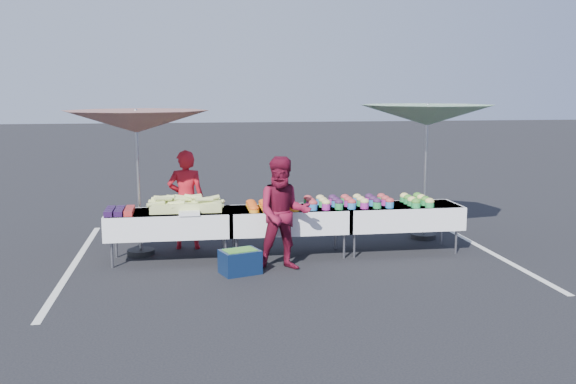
{
  "coord_description": "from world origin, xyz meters",
  "views": [
    {
      "loc": [
        -1.49,
        -9.56,
        2.56
      ],
      "look_at": [
        0.0,
        0.0,
        1.0
      ],
      "focal_mm": 40.0,
      "sensor_mm": 36.0,
      "label": 1
    }
  ],
  "objects": [
    {
      "name": "stripe_left",
      "position": [
        -3.2,
        0.0,
        0.0
      ],
      "size": [
        0.1,
        5.0,
        0.0
      ],
      "primitive_type": "cube",
      "color": "silver",
      "rests_on": "ground"
    },
    {
      "name": "berry_punnets",
      "position": [
        -2.51,
        -0.06,
        0.79
      ],
      "size": [
        0.4,
        0.54,
        0.08
      ],
      "color": "black",
      "rests_on": "table_left"
    },
    {
      "name": "umbrella_left",
      "position": [
        -2.26,
        0.42,
        2.05
      ],
      "size": [
        2.39,
        2.39,
        2.26
      ],
      "rotation": [
        0.0,
        0.0,
        -0.08
      ],
      "color": "black",
      "rests_on": "ground"
    },
    {
      "name": "table_right",
      "position": [
        1.8,
        0.0,
        0.58
      ],
      "size": [
        1.86,
        0.81,
        0.75
      ],
      "color": "white",
      "rests_on": "ground"
    },
    {
      "name": "ground",
      "position": [
        0.0,
        0.0,
        0.0
      ],
      "size": [
        80.0,
        80.0,
        0.0
      ],
      "primitive_type": "plane",
      "color": "black"
    },
    {
      "name": "table_center",
      "position": [
        0.0,
        0.0,
        0.58
      ],
      "size": [
        1.86,
        0.81,
        0.75
      ],
      "color": "white",
      "rests_on": "ground"
    },
    {
      "name": "stripe_right",
      "position": [
        3.2,
        0.0,
        0.0
      ],
      "size": [
        0.1,
        5.0,
        0.0
      ],
      "primitive_type": "cube",
      "color": "silver",
      "rests_on": "ground"
    },
    {
      "name": "vendor",
      "position": [
        -1.55,
        0.7,
        0.8
      ],
      "size": [
        0.62,
        0.43,
        1.6
      ],
      "primitive_type": "imported",
      "rotation": [
        0.0,
        0.0,
        3.06
      ],
      "color": "red",
      "rests_on": "ground"
    },
    {
      "name": "potato_cups",
      "position": [
        0.95,
        0.0,
        0.83
      ],
      "size": [
        1.34,
        0.58,
        0.16
      ],
      "color": "#2872BC",
      "rests_on": "table_right"
    },
    {
      "name": "customer",
      "position": [
        -0.18,
        -0.75,
        0.81
      ],
      "size": [
        0.82,
        0.66,
        1.63
      ],
      "primitive_type": "imported",
      "rotation": [
        0.0,
        0.0,
        -0.06
      ],
      "color": "maroon",
      "rests_on": "ground"
    },
    {
      "name": "plastic_bags",
      "position": [
        -1.5,
        -0.3,
        0.78
      ],
      "size": [
        0.3,
        0.25,
        0.05
      ],
      "primitive_type": "cube",
      "color": "white",
      "rests_on": "table_left"
    },
    {
      "name": "storage_bin",
      "position": [
        -0.81,
        -0.86,
        0.18
      ],
      "size": [
        0.62,
        0.53,
        0.34
      ],
      "rotation": [
        0.0,
        0.0,
        0.33
      ],
      "color": "#0A1936",
      "rests_on": "ground"
    },
    {
      "name": "umbrella_right",
      "position": [
        2.5,
        0.8,
        2.1
      ],
      "size": [
        2.69,
        2.69,
        2.32
      ],
      "rotation": [
        0.0,
        0.0,
        -0.21
      ],
      "color": "black",
      "rests_on": "ground"
    },
    {
      "name": "carrot_bowls",
      "position": [
        -0.25,
        -0.01,
        0.8
      ],
      "size": [
        0.75,
        0.69,
        0.11
      ],
      "color": "orange",
      "rests_on": "table_center"
    },
    {
      "name": "table_left",
      "position": [
        -1.8,
        0.0,
        0.58
      ],
      "size": [
        1.86,
        0.81,
        0.75
      ],
      "color": "white",
      "rests_on": "ground"
    },
    {
      "name": "corn_pile",
      "position": [
        -1.55,
        0.04,
        0.84
      ],
      "size": [
        1.16,
        0.57,
        0.26
      ],
      "color": "#A2BB60",
      "rests_on": "table_left"
    },
    {
      "name": "bean_baskets",
      "position": [
        2.06,
        -0.01,
        0.82
      ],
      "size": [
        0.36,
        0.68,
        0.15
      ],
      "color": "green",
      "rests_on": "table_right"
    }
  ]
}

